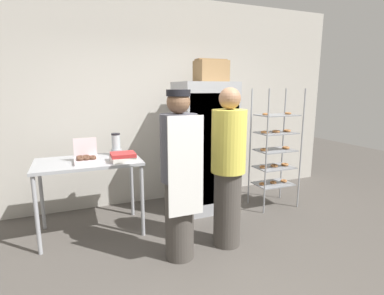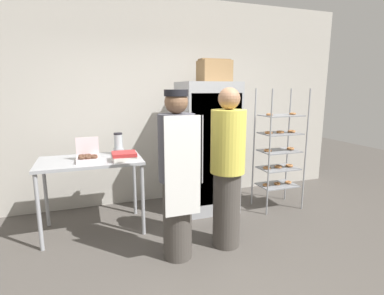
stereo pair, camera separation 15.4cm
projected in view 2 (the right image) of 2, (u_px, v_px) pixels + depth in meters
name	position (u px, v px, depth m)	size (l,w,h in m)	color
ground_plane	(211.00, 271.00, 2.92)	(14.00, 14.00, 0.00)	#4C4742
back_wall	(158.00, 102.00, 4.62)	(6.40, 0.12, 3.08)	#B7B2A8
refrigerator	(207.00, 147.00, 4.29)	(0.78, 0.70, 1.84)	#9EA0A5
baking_rack	(279.00, 151.00, 4.35)	(0.63, 0.43, 1.75)	#93969B
prep_counter	(91.00, 167.00, 3.62)	(1.20, 0.72, 0.91)	#9EA0A5
donut_box	(88.00, 157.00, 3.48)	(0.26, 0.23, 0.27)	silver
blender_pitcher	(118.00, 145.00, 3.86)	(0.14, 0.14, 0.28)	#99999E
binder_stack	(124.00, 156.00, 3.54)	(0.29, 0.26, 0.10)	silver
cardboard_storage_box	(214.00, 71.00, 4.18)	(0.43, 0.34, 0.31)	#937047
person_baker	(177.00, 174.00, 3.00)	(0.37, 0.39, 1.74)	#47423D
person_customer	(227.00, 168.00, 3.24)	(0.37, 0.37, 1.76)	#47423D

